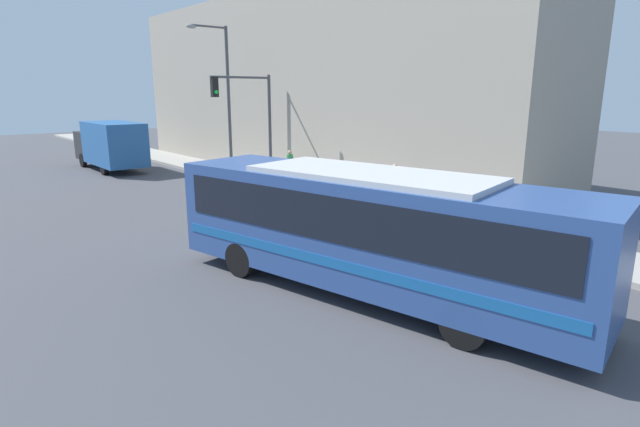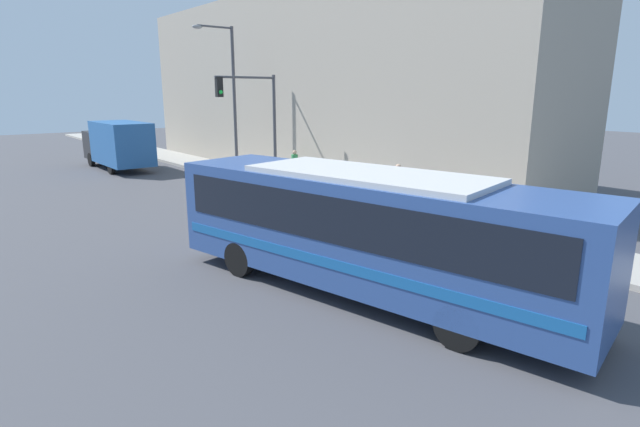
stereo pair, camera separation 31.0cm
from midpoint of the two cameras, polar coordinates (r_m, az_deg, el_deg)
The scene contains 11 objects.
ground_plane at distance 12.82m, azimuth 10.16°, elevation -8.78°, with size 120.00×120.00×0.00m, color #47474C.
sidewalk at distance 31.80m, azimuth -10.48°, elevation 4.88°, with size 2.81×70.00×0.18m.
building_facade at distance 31.23m, azimuth -0.66°, elevation 14.44°, with size 6.00×31.67×10.48m.
city_bus at distance 12.03m, azimuth 6.04°, elevation -1.29°, with size 4.63×11.02×3.05m.
delivery_truck at distance 34.54m, azimuth -21.88°, elevation 7.43°, with size 2.40×7.30×3.03m.
fire_hydrant at distance 19.12m, azimuth 10.25°, elevation 0.52°, with size 0.23×0.31×0.77m.
traffic_light_pole at distance 24.89m, azimuth -7.03°, elevation 11.51°, with size 3.28×0.35×5.50m.
parking_meter at distance 21.31m, azimuth 3.50°, elevation 3.27°, with size 0.14×0.14×1.20m.
street_lamp at distance 28.89m, azimuth -9.97°, elevation 13.66°, with size 2.39×0.28×8.14m.
pedestrian_near_corner at distance 20.90m, azimuth 9.27°, elevation 3.21°, with size 0.34×0.34×1.81m.
pedestrian_mid_block at distance 26.13m, azimuth -2.56°, elevation 5.38°, with size 0.34×0.34×1.75m.
Camera 2 is at (-8.95, -7.75, 4.87)m, focal length 28.00 mm.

